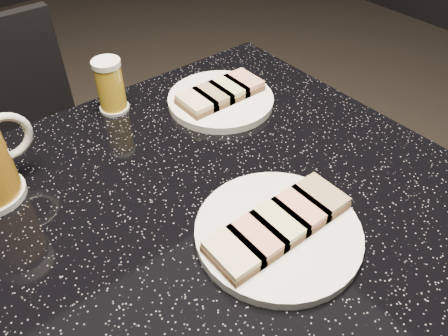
{
  "coord_description": "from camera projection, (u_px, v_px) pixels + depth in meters",
  "views": [
    {
      "loc": [
        -0.28,
        -0.35,
        1.2
      ],
      "look_at": [
        0.0,
        0.0,
        0.8
      ],
      "focal_mm": 35.0,
      "sensor_mm": 36.0,
      "label": 1
    }
  ],
  "objects": [
    {
      "name": "chair",
      "position": [
        28.0,
        195.0,
        0.99
      ],
      "size": [
        0.38,
        0.38,
        0.86
      ],
      "color": "black",
      "rests_on": "floor"
    },
    {
      "name": "plate_small",
      "position": [
        221.0,
        100.0,
        0.81
      ],
      "size": [
        0.2,
        0.2,
        0.01
      ],
      "primitive_type": "cylinder",
      "color": "white",
      "rests_on": "table"
    },
    {
      "name": "table",
      "position": [
        224.0,
        286.0,
        0.8
      ],
      "size": [
        0.7,
        0.7,
        0.75
      ],
      "color": "black",
      "rests_on": "floor"
    },
    {
      "name": "beer_tumbler",
      "position": [
        110.0,
        86.0,
        0.77
      ],
      "size": [
        0.05,
        0.05,
        0.1
      ],
      "color": "silver",
      "rests_on": "table"
    },
    {
      "name": "plate_large",
      "position": [
        278.0,
        232.0,
        0.58
      ],
      "size": [
        0.22,
        0.22,
        0.01
      ],
      "primitive_type": "cylinder",
      "color": "white",
      "rests_on": "table"
    },
    {
      "name": "canapes_on_plate_large",
      "position": [
        279.0,
        224.0,
        0.56
      ],
      "size": [
        0.2,
        0.07,
        0.02
      ],
      "color": "#4C3521",
      "rests_on": "plate_large"
    },
    {
      "name": "canapes_on_plate_small",
      "position": [
        221.0,
        92.0,
        0.8
      ],
      "size": [
        0.16,
        0.07,
        0.02
      ],
      "color": "#4C3521",
      "rests_on": "plate_small"
    }
  ]
}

